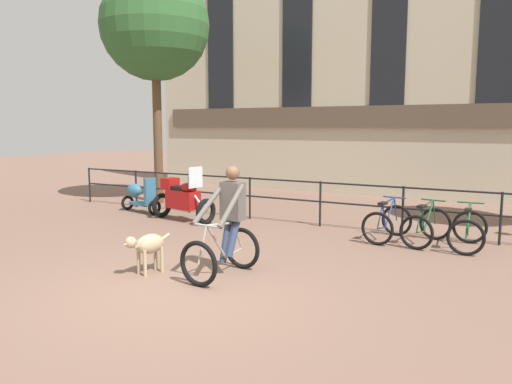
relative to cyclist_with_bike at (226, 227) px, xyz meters
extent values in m
plane|color=#7A5B4C|center=(-0.16, -0.96, -0.76)|extent=(60.00, 60.00, 0.00)
cylinder|color=black|center=(-7.66, 4.24, -0.24)|extent=(0.05, 0.05, 1.05)
cylinder|color=black|center=(-5.79, 4.24, -0.24)|extent=(0.05, 0.05, 1.05)
cylinder|color=black|center=(-3.91, 4.24, -0.24)|extent=(0.05, 0.05, 1.05)
cylinder|color=black|center=(-2.04, 4.24, -0.24)|extent=(0.05, 0.05, 1.05)
cylinder|color=black|center=(-0.16, 4.24, -0.24)|extent=(0.05, 0.05, 1.05)
cylinder|color=black|center=(1.71, 4.24, -0.24)|extent=(0.05, 0.05, 1.05)
cylinder|color=black|center=(3.59, 4.24, -0.24)|extent=(0.05, 0.05, 1.05)
cylinder|color=black|center=(-0.16, 4.24, 0.26)|extent=(15.00, 0.04, 0.04)
cylinder|color=black|center=(-0.16, 4.24, -0.19)|extent=(15.00, 0.04, 0.04)
cube|color=#BCB299|center=(-0.16, 10.04, 3.72)|extent=(18.00, 0.60, 8.97)
cube|color=brown|center=(-0.16, 9.68, 1.84)|extent=(17.10, 0.12, 0.70)
cube|color=black|center=(-6.46, 9.71, 4.17)|extent=(1.10, 0.06, 5.02)
cube|color=black|center=(-3.31, 9.71, 4.17)|extent=(1.10, 0.06, 5.02)
cube|color=black|center=(-0.16, 9.71, 4.17)|extent=(1.10, 0.06, 5.02)
cube|color=black|center=(2.99, 9.71, 4.17)|extent=(1.10, 0.06, 5.02)
torus|color=black|center=(-0.04, -0.69, -0.42)|extent=(0.68, 0.11, 0.68)
torus|color=black|center=(0.03, 0.41, -0.42)|extent=(0.68, 0.11, 0.68)
cylinder|color=#9E998E|center=(-0.02, -0.26, -0.19)|extent=(0.07, 0.49, 0.60)
cylinder|color=#9E998E|center=(0.01, 0.07, -0.22)|extent=(0.05, 0.23, 0.52)
cylinder|color=#9E998E|center=(-0.01, -0.16, 0.07)|extent=(0.08, 0.66, 0.10)
cylinder|color=#9E998E|center=(0.01, 0.19, -0.45)|extent=(0.06, 0.44, 0.08)
cylinder|color=#9E998E|center=(0.02, 0.29, -0.19)|extent=(0.04, 0.27, 0.47)
cylinder|color=#9E998E|center=(-0.04, -0.59, -0.16)|extent=(0.04, 0.23, 0.54)
cylinder|color=#9E998E|center=(-0.03, -0.49, 0.10)|extent=(0.48, 0.06, 0.03)
cube|color=black|center=(0.01, 0.17, 0.06)|extent=(0.14, 0.25, 0.05)
cube|color=#56514C|center=(0.01, 0.17, 0.39)|extent=(0.37, 0.24, 0.60)
sphere|color=brown|center=(0.01, 0.17, 0.83)|extent=(0.22, 0.22, 0.22)
cylinder|color=#56514C|center=(-0.22, -0.14, 0.37)|extent=(0.19, 0.72, 0.60)
cylinder|color=#56514C|center=(0.20, -0.17, 0.37)|extent=(0.10, 0.71, 0.60)
cylinder|color=navy|center=(-0.06, 0.08, -0.25)|extent=(0.12, 0.31, 0.69)
cylinder|color=navy|center=(0.08, 0.07, -0.19)|extent=(0.16, 0.32, 0.58)
ellipsoid|color=tan|center=(-1.11, -0.51, -0.29)|extent=(0.37, 0.55, 0.31)
cylinder|color=tan|center=(-1.16, -0.70, -0.27)|extent=(0.20, 0.20, 0.17)
sphere|color=tan|center=(-1.19, -0.85, -0.21)|extent=(0.18, 0.18, 0.18)
cone|color=tan|center=(-1.21, -0.93, -0.22)|extent=(0.12, 0.13, 0.10)
cylinder|color=tan|center=(-1.04, -0.21, -0.23)|extent=(0.09, 0.18, 0.11)
cylinder|color=tan|center=(-1.23, -0.64, -0.56)|extent=(0.06, 0.06, 0.41)
cylinder|color=tan|center=(-1.06, -0.68, -0.56)|extent=(0.06, 0.06, 0.41)
cylinder|color=tan|center=(-1.15, -0.33, -0.56)|extent=(0.06, 0.06, 0.41)
cylinder|color=tan|center=(-0.99, -0.37, -0.56)|extent=(0.06, 0.06, 0.41)
torus|color=black|center=(-2.57, 3.11, -0.45)|extent=(0.21, 0.63, 0.62)
torus|color=black|center=(-4.09, 3.34, -0.45)|extent=(0.21, 0.63, 0.62)
cube|color=maroon|center=(-3.33, 3.22, -0.23)|extent=(0.89, 0.52, 0.44)
ellipsoid|color=maroon|center=(-3.14, 3.19, 0.07)|extent=(0.52, 0.39, 0.24)
cube|color=black|center=(-3.44, 3.24, 0.04)|extent=(0.60, 0.38, 0.10)
cylinder|color=#B2B2B7|center=(-2.76, 3.14, -0.27)|extent=(0.43, 0.12, 0.41)
cube|color=silver|center=(-2.89, 3.16, 0.34)|extent=(0.10, 0.44, 0.50)
cube|color=maroon|center=(-3.77, 3.29, 0.13)|extent=(0.37, 0.40, 0.28)
torus|color=black|center=(1.62, 4.11, -0.43)|extent=(0.66, 0.13, 0.66)
torus|color=black|center=(1.51, 3.07, -0.43)|extent=(0.66, 0.13, 0.66)
cylinder|color=navy|center=(1.58, 3.71, -0.20)|extent=(0.08, 0.47, 0.58)
cylinder|color=navy|center=(1.54, 3.39, -0.24)|extent=(0.06, 0.22, 0.51)
cylinder|color=navy|center=(1.57, 3.61, 0.05)|extent=(0.10, 0.63, 0.10)
cylinder|color=navy|center=(1.53, 3.28, -0.46)|extent=(0.07, 0.42, 0.07)
cylinder|color=navy|center=(1.52, 3.19, -0.21)|extent=(0.05, 0.25, 0.46)
cylinder|color=navy|center=(1.61, 4.02, -0.18)|extent=(0.05, 0.21, 0.52)
cylinder|color=navy|center=(1.60, 3.93, 0.08)|extent=(0.48, 0.08, 0.03)
cube|color=black|center=(1.53, 3.30, 0.03)|extent=(0.15, 0.25, 0.05)
torus|color=black|center=(2.40, 4.11, -0.43)|extent=(0.66, 0.16, 0.66)
torus|color=black|center=(2.24, 3.07, -0.43)|extent=(0.66, 0.16, 0.66)
cylinder|color=#194C2D|center=(2.34, 3.71, -0.20)|extent=(0.10, 0.47, 0.58)
cylinder|color=#194C2D|center=(2.29, 3.40, -0.24)|extent=(0.07, 0.22, 0.51)
cylinder|color=#194C2D|center=(2.33, 3.61, 0.05)|extent=(0.13, 0.63, 0.10)
cylinder|color=#194C2D|center=(2.27, 3.28, -0.46)|extent=(0.09, 0.42, 0.07)
cylinder|color=#194C2D|center=(2.26, 3.19, -0.21)|extent=(0.06, 0.25, 0.46)
cylinder|color=#194C2D|center=(2.39, 4.02, -0.18)|extent=(0.06, 0.21, 0.52)
cylinder|color=#194C2D|center=(2.37, 3.92, 0.08)|extent=(0.48, 0.10, 0.03)
cube|color=black|center=(2.28, 3.30, 0.03)|extent=(0.16, 0.26, 0.05)
torus|color=black|center=(3.06, 4.12, -0.43)|extent=(0.66, 0.09, 0.66)
torus|color=black|center=(3.10, 3.07, -0.43)|extent=(0.66, 0.09, 0.66)
cylinder|color=#194C2D|center=(3.08, 3.71, -0.20)|extent=(0.05, 0.47, 0.58)
cylinder|color=#194C2D|center=(3.09, 3.39, -0.24)|extent=(0.04, 0.22, 0.51)
cylinder|color=#194C2D|center=(3.08, 3.61, 0.05)|extent=(0.06, 0.63, 0.10)
cylinder|color=#194C2D|center=(3.10, 3.28, -0.46)|extent=(0.04, 0.42, 0.07)
cylinder|color=#194C2D|center=(3.10, 3.18, -0.21)|extent=(0.03, 0.25, 0.46)
cylinder|color=#194C2D|center=(3.06, 4.02, -0.18)|extent=(0.04, 0.21, 0.52)
cylinder|color=#194C2D|center=(3.07, 3.93, 0.08)|extent=(0.48, 0.05, 0.03)
cube|color=black|center=(3.09, 3.30, 0.03)|extent=(0.13, 0.25, 0.05)
torus|color=black|center=(-4.47, 3.49, -0.56)|extent=(0.16, 0.41, 0.40)
torus|color=black|center=(-5.64, 3.73, -0.56)|extent=(0.16, 0.41, 0.40)
cube|color=teal|center=(-5.05, 3.61, -0.52)|extent=(0.72, 0.41, 0.08)
cube|color=teal|center=(-4.64, 3.52, -0.16)|extent=(0.16, 0.33, 0.72)
ellipsoid|color=teal|center=(-5.31, 3.67, -0.18)|extent=(0.57, 0.40, 0.36)
cylinder|color=brown|center=(-5.73, 5.17, 1.39)|extent=(0.26, 0.26, 4.31)
sphere|color=#2D5B2D|center=(-5.73, 5.17, 4.41)|extent=(3.15, 3.15, 3.15)
camera|label=1|loc=(4.10, -6.37, 1.56)|focal=35.00mm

